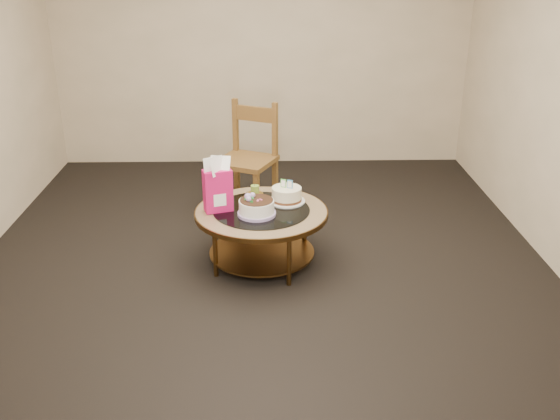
{
  "coord_description": "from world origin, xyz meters",
  "views": [
    {
      "loc": [
        0.04,
        -4.36,
        2.33
      ],
      "look_at": [
        0.14,
        0.02,
        0.44
      ],
      "focal_mm": 40.0,
      "sensor_mm": 36.0,
      "label": 1
    }
  ],
  "objects_px": {
    "coffee_table": "(261,219)",
    "dining_chair": "(248,158)",
    "decorated_cake": "(256,208)",
    "cream_cake": "(287,195)",
    "gift_bag": "(218,185)"
  },
  "relations": [
    {
      "from": "coffee_table",
      "to": "decorated_cake",
      "type": "distance_m",
      "value": 0.17
    },
    {
      "from": "cream_cake",
      "to": "dining_chair",
      "type": "height_order",
      "value": "dining_chair"
    },
    {
      "from": "gift_bag",
      "to": "decorated_cake",
      "type": "bearing_deg",
      "value": -35.75
    },
    {
      "from": "cream_cake",
      "to": "coffee_table",
      "type": "bearing_deg",
      "value": -118.42
    },
    {
      "from": "dining_chair",
      "to": "coffee_table",
      "type": "bearing_deg",
      "value": -58.11
    },
    {
      "from": "coffee_table",
      "to": "dining_chair",
      "type": "relative_size",
      "value": 1.0
    },
    {
      "from": "gift_bag",
      "to": "coffee_table",
      "type": "bearing_deg",
      "value": -16.94
    },
    {
      "from": "decorated_cake",
      "to": "dining_chair",
      "type": "xyz_separation_m",
      "value": [
        -0.09,
        1.15,
        0.0
      ]
    },
    {
      "from": "coffee_table",
      "to": "cream_cake",
      "type": "xyz_separation_m",
      "value": [
        0.2,
        0.15,
        0.14
      ]
    },
    {
      "from": "decorated_cake",
      "to": "dining_chair",
      "type": "distance_m",
      "value": 1.15
    },
    {
      "from": "decorated_cake",
      "to": "coffee_table",
      "type": "bearing_deg",
      "value": 70.13
    },
    {
      "from": "decorated_cake",
      "to": "cream_cake",
      "type": "height_order",
      "value": "cream_cake"
    },
    {
      "from": "coffee_table",
      "to": "dining_chair",
      "type": "distance_m",
      "value": 1.07
    },
    {
      "from": "gift_bag",
      "to": "dining_chair",
      "type": "bearing_deg",
      "value": 61.7
    },
    {
      "from": "dining_chair",
      "to": "decorated_cake",
      "type": "bearing_deg",
      "value": -60.45
    }
  ]
}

